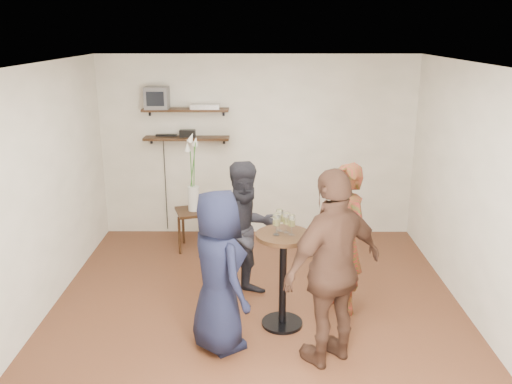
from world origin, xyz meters
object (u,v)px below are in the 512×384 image
crt_monitor (157,98)px  side_table (194,217)px  radio (188,133)px  person_brown (333,269)px  person_navy (218,271)px  drinks_table (283,267)px  person_plaid (344,239)px  person_dark (247,231)px  dvd_deck (205,106)px

crt_monitor → side_table: size_ratio=0.55×
radio → person_brown: (1.66, -3.14, -0.61)m
radio → person_navy: 3.09m
person_navy → person_brown: size_ratio=0.86×
drinks_table → person_plaid: 0.75m
crt_monitor → person_dark: bearing=-56.4°
radio → person_brown: bearing=-62.2°
side_table → person_plaid: bearing=-43.5°
radio → person_plaid: (1.90, -2.21, -0.70)m
radio → person_navy: bearing=-77.9°
side_table → crt_monitor: bearing=134.8°
crt_monitor → side_table: (0.53, -0.53, -1.55)m
dvd_deck → radio: size_ratio=1.82×
dvd_deck → person_dark: bearing=-72.3°
side_table → person_plaid: size_ratio=0.36×
crt_monitor → person_plaid: bearing=-43.9°
dvd_deck → side_table: 1.53m
side_table → drinks_table: size_ratio=0.58×
dvd_deck → person_dark: dvd_deck is taller
drinks_table → person_plaid: size_ratio=0.62×
crt_monitor → drinks_table: size_ratio=0.32×
crt_monitor → person_brown: crt_monitor is taller
crt_monitor → radio: size_ratio=1.45×
crt_monitor → drinks_table: bearing=-57.0°
crt_monitor → dvd_deck: bearing=0.0°
radio → dvd_deck: bearing=0.0°
person_brown → drinks_table: bearing=-90.0°
radio → person_brown: 3.61m
crt_monitor → dvd_deck: crt_monitor is taller
side_table → person_navy: person_navy is taller
radio → person_navy: size_ratio=0.14×
crt_monitor → person_navy: 3.34m
drinks_table → radio: bearing=116.1°
person_brown → person_dark: bearing=-91.7°
drinks_table → dvd_deck: bearing=111.2°
person_plaid → person_brown: 0.97m
dvd_deck → person_plaid: (1.64, -2.21, -1.08)m
dvd_deck → person_brown: dvd_deck is taller
person_plaid → person_dark: bearing=-132.9°
side_table → person_plaid: person_plaid is taller
person_navy → person_brown: 1.06m
person_plaid → person_brown: bearing=-41.2°
drinks_table → person_dark: (-0.38, 0.62, 0.14)m
person_plaid → drinks_table: bearing=-90.0°
person_plaid → side_table: bearing=-160.5°
person_plaid → person_navy: 1.46m
dvd_deck → radio: 0.46m
person_plaid → person_navy: (-1.27, -0.72, -0.03)m
radio → person_plaid: size_ratio=0.14×
person_navy → side_table: bearing=-20.2°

